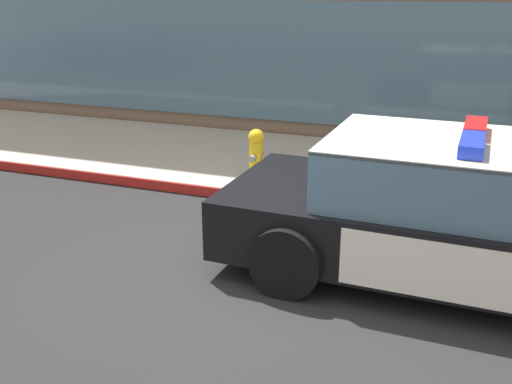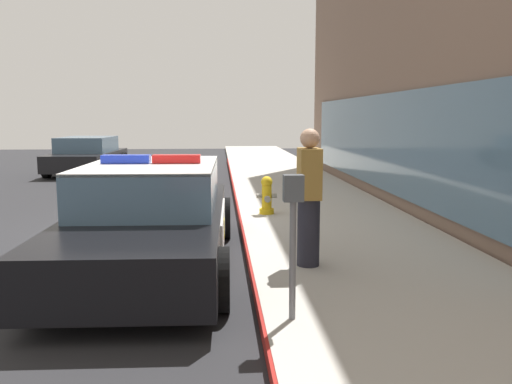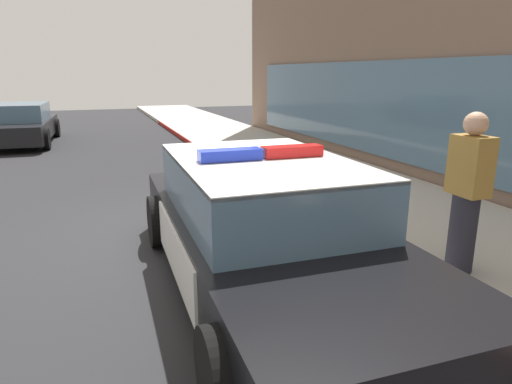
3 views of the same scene
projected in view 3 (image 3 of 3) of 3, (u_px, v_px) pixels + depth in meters
ground at (180, 229)px, 6.60m from camera, size 48.00×48.00×0.00m
sidewalk at (377, 202)px, 7.73m from camera, size 48.00×3.23×0.15m
curb_red_paint at (292, 212)px, 7.19m from camera, size 28.80×0.04×0.14m
police_cruiser at (266, 227)px, 4.66m from camera, size 5.05×2.19×1.49m
fire_hydrant at (301, 174)px, 7.96m from camera, size 0.34×0.39×0.73m
car_far_lane at (19, 124)px, 14.36m from camera, size 4.61×2.20×1.29m
pedestrian_on_sidewalk at (467, 194)px, 4.68m from camera, size 0.40×0.28×1.71m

